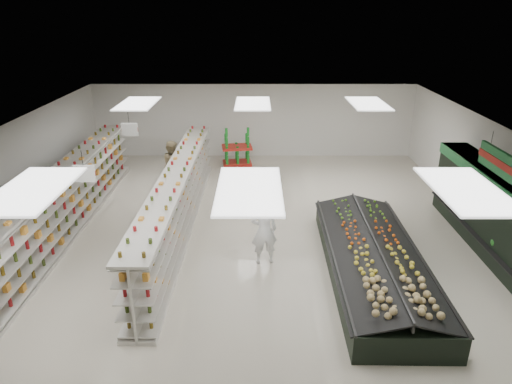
{
  "coord_description": "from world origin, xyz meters",
  "views": [
    {
      "loc": [
        0.14,
        -11.78,
        6.29
      ],
      "look_at": [
        0.12,
        0.49,
        1.28
      ],
      "focal_mm": 32.0,
      "sensor_mm": 36.0,
      "label": 1
    }
  ],
  "objects_px": {
    "produce_island": "(374,260)",
    "soda_endcap": "(237,149)",
    "gondola_center": "(179,202)",
    "gondola_left": "(65,204)",
    "shopper_main": "(264,230)",
    "shopper_background": "(173,166)"
  },
  "relations": [
    {
      "from": "produce_island",
      "to": "soda_endcap",
      "type": "distance_m",
      "value": 9.24
    },
    {
      "from": "gondola_center",
      "to": "produce_island",
      "type": "distance_m",
      "value": 5.91
    },
    {
      "from": "gondola_left",
      "to": "produce_island",
      "type": "xyz_separation_m",
      "value": [
        8.58,
        -2.41,
        -0.44
      ]
    },
    {
      "from": "produce_island",
      "to": "gondola_center",
      "type": "bearing_deg",
      "value": 153.19
    },
    {
      "from": "gondola_center",
      "to": "shopper_main",
      "type": "xyz_separation_m",
      "value": [
        2.53,
        -2.06,
        0.09
      ]
    },
    {
      "from": "produce_island",
      "to": "soda_endcap",
      "type": "relative_size",
      "value": 4.05
    },
    {
      "from": "gondola_left",
      "to": "shopper_main",
      "type": "xyz_separation_m",
      "value": [
        5.85,
        -1.8,
        0.07
      ]
    },
    {
      "from": "shopper_background",
      "to": "produce_island",
      "type": "bearing_deg",
      "value": -137.71
    },
    {
      "from": "gondola_left",
      "to": "produce_island",
      "type": "distance_m",
      "value": 8.92
    },
    {
      "from": "shopper_background",
      "to": "gondola_center",
      "type": "bearing_deg",
      "value": -171.1
    },
    {
      "from": "produce_island",
      "to": "shopper_background",
      "type": "xyz_separation_m",
      "value": [
        -5.95,
        5.8,
        0.49
      ]
    },
    {
      "from": "gondola_center",
      "to": "shopper_background",
      "type": "relative_size",
      "value": 5.75
    },
    {
      "from": "soda_endcap",
      "to": "shopper_main",
      "type": "distance_m",
      "value": 7.91
    },
    {
      "from": "shopper_background",
      "to": "shopper_main",
      "type": "bearing_deg",
      "value": -151.65
    },
    {
      "from": "shopper_main",
      "to": "shopper_background",
      "type": "distance_m",
      "value": 6.11
    },
    {
      "from": "gondola_left",
      "to": "shopper_main",
      "type": "bearing_deg",
      "value": -17.39
    },
    {
      "from": "gondola_left",
      "to": "shopper_background",
      "type": "xyz_separation_m",
      "value": [
        2.63,
        3.39,
        0.05
      ]
    },
    {
      "from": "gondola_center",
      "to": "soda_endcap",
      "type": "height_order",
      "value": "gondola_center"
    },
    {
      "from": "soda_endcap",
      "to": "shopper_main",
      "type": "relative_size",
      "value": 0.84
    },
    {
      "from": "gondola_left",
      "to": "shopper_background",
      "type": "distance_m",
      "value": 4.29
    },
    {
      "from": "shopper_main",
      "to": "shopper_background",
      "type": "height_order",
      "value": "shopper_main"
    },
    {
      "from": "shopper_main",
      "to": "soda_endcap",
      "type": "bearing_deg",
      "value": -94.8
    }
  ]
}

